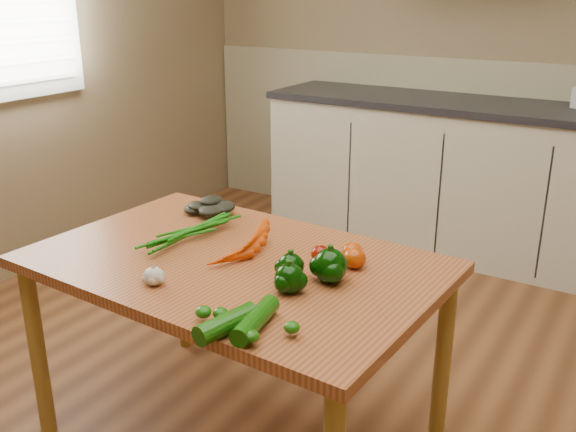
% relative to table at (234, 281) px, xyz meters
% --- Properties ---
extents(room, '(4.04, 5.04, 2.64)m').
position_rel_table_xyz_m(room, '(0.15, 0.11, 0.63)').
color(room, brown).
rests_on(room, ground).
extents(counter_run, '(2.84, 0.64, 1.14)m').
position_rel_table_xyz_m(counter_run, '(0.36, 2.13, -0.16)').
color(counter_run, beige).
rests_on(counter_run, ground).
extents(table, '(1.33, 0.89, 0.69)m').
position_rel_table_xyz_m(table, '(0.00, 0.00, 0.00)').
color(table, '#AB5C31').
rests_on(table, ground).
extents(carrot_bunch, '(0.25, 0.20, 0.06)m').
position_rel_table_xyz_m(carrot_bunch, '(-0.06, 0.05, 0.11)').
color(carrot_bunch, '#D64405').
rests_on(carrot_bunch, table).
extents(leafy_greens, '(0.18, 0.17, 0.09)m').
position_rel_table_xyz_m(leafy_greens, '(-0.33, 0.29, 0.12)').
color(leafy_greens, black).
rests_on(leafy_greens, table).
extents(garlic_bulb, '(0.06, 0.06, 0.05)m').
position_rel_table_xyz_m(garlic_bulb, '(-0.09, -0.27, 0.10)').
color(garlic_bulb, beige).
rests_on(garlic_bulb, table).
extents(pepper_a, '(0.08, 0.08, 0.08)m').
position_rel_table_xyz_m(pepper_a, '(0.23, -0.03, 0.12)').
color(pepper_a, black).
rests_on(pepper_a, table).
extents(pepper_b, '(0.10, 0.10, 0.10)m').
position_rel_table_xyz_m(pepper_b, '(0.34, 0.02, 0.13)').
color(pepper_b, black).
rests_on(pepper_b, table).
extents(pepper_c, '(0.09, 0.09, 0.09)m').
position_rel_table_xyz_m(pepper_c, '(0.27, -0.11, 0.12)').
color(pepper_c, black).
rests_on(pepper_c, table).
extents(tomato_a, '(0.06, 0.06, 0.06)m').
position_rel_table_xyz_m(tomato_a, '(0.25, 0.12, 0.11)').
color(tomato_a, '#800D02').
rests_on(tomato_a, table).
extents(tomato_b, '(0.07, 0.07, 0.06)m').
position_rel_table_xyz_m(tomato_b, '(0.33, 0.19, 0.11)').
color(tomato_b, '#BB3C04').
rests_on(tomato_b, table).
extents(tomato_c, '(0.07, 0.07, 0.07)m').
position_rel_table_xyz_m(tomato_c, '(0.36, 0.14, 0.11)').
color(tomato_c, '#BB3C04').
rests_on(tomato_c, table).
extents(zucchini_a, '(0.09, 0.21, 0.05)m').
position_rel_table_xyz_m(zucchini_a, '(0.31, -0.33, 0.10)').
color(zucchini_a, '#104B08').
rests_on(zucchini_a, table).
extents(zucchini_b, '(0.09, 0.19, 0.05)m').
position_rel_table_xyz_m(zucchini_b, '(0.26, -0.39, 0.10)').
color(zucchini_b, '#104B08').
rests_on(zucchini_b, table).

